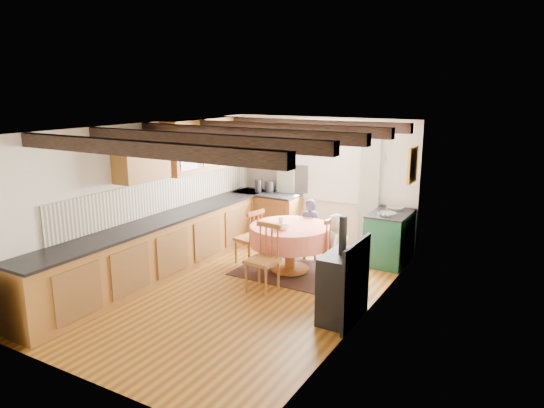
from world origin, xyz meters
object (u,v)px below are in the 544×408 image
Objects in this scene: child_right at (337,247)px; chair_left at (249,236)px; cast_iron_stove at (342,269)px; cup at (281,220)px; aga_range at (389,237)px; dining_table at (290,249)px; child_far at (310,229)px; chair_near at (262,258)px; chair_right at (341,251)px.

chair_left is at bearing 85.88° from child_right.
cast_iron_stove reaches higher than cup.
aga_range is at bearing 92.58° from cast_iron_stove.
child_right is (0.78, 0.08, 0.14)m from dining_table.
aga_range is at bearing 44.61° from dining_table.
chair_left is (-0.79, 0.01, 0.09)m from dining_table.
child_right reaches higher than chair_left.
cup is at bearing -141.60° from aga_range.
cast_iron_stove is at bearing -87.42° from aga_range.
dining_table is 0.93× the size of cast_iron_stove.
cast_iron_stove is 1.31× the size of child_right.
dining_table is 1.19× the size of child_far.
chair_left reaches higher than aga_range.
child_far is (-1.24, -0.54, 0.09)m from aga_range.
aga_range is at bearing -28.79° from child_right.
chair_near reaches higher than chair_right.
cast_iron_stove reaches higher than chair_right.
cast_iron_stove is at bearing -41.23° from dining_table.
cast_iron_stove reaches higher than child_right.
aga_range is 0.93× the size of child_right.
child_far is (0.02, 0.70, 0.15)m from dining_table.
chair_near is 1.59m from child_far.
cup is (-0.22, 0.97, 0.32)m from chair_near.
cast_iron_stove is (1.37, -1.20, 0.30)m from dining_table.
cup is (-1.47, -1.16, 0.37)m from aga_range.
cup is (-1.58, 1.28, 0.13)m from cast_iron_stove.
child_far is at bearing 88.58° from dining_table.
child_far reaches higher than cup.
aga_range is at bearing 38.40° from cup.
chair_near is at bearing -120.20° from aga_range.
aga_range is 1.26m from child_right.
child_right is 1.03m from cup.
chair_right is 1.12m from cup.
chair_left is (-0.81, 0.91, -0.03)m from chair_near.
cup is at bearing 159.60° from dining_table.
child_right reaches higher than chair_right.
child_right is at bearing 5.79° from dining_table.
chair_right is at bearing -108.15° from aga_range.
dining_table is 0.80m from child_right.
chair_left is at bearing -173.59° from cup.
child_far is 12.12× the size of cup.
dining_table is 0.48m from cup.
dining_table is at bearing 94.89° from chair_near.
chair_right is at bearing 124.91° from child_far.
child_far is (0.00, 1.59, 0.04)m from chair_near.
cup is at bearing 96.38° from chair_right.
child_right reaches higher than cup.
child_far is at bearing 125.44° from cast_iron_stove.
chair_right reaches higher than cup.
chair_near reaches higher than dining_table.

